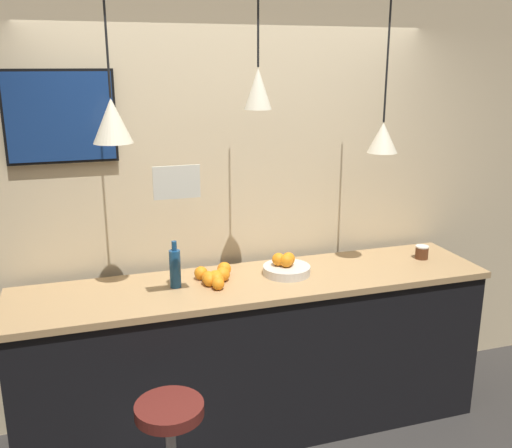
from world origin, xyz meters
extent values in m
cube|color=beige|center=(0.00, 1.03, 1.45)|extent=(8.00, 0.06, 2.90)
cube|color=black|center=(0.00, 0.60, 0.49)|extent=(2.84, 0.60, 0.98)
cube|color=tan|center=(0.00, 0.60, 1.00)|extent=(2.88, 0.64, 0.04)
cylinder|color=#5B1E19|center=(-0.65, -0.10, 0.70)|extent=(0.33, 0.33, 0.06)
cylinder|color=beige|center=(0.21, 0.63, 1.05)|extent=(0.29, 0.29, 0.05)
sphere|color=orange|center=(0.16, 0.65, 1.11)|extent=(0.08, 0.08, 0.08)
sphere|color=orange|center=(0.20, 0.62, 1.11)|extent=(0.08, 0.08, 0.08)
sphere|color=orange|center=(0.23, 0.65, 1.11)|extent=(0.08, 0.08, 0.08)
sphere|color=orange|center=(0.22, 0.63, 1.11)|extent=(0.08, 0.08, 0.08)
sphere|color=orange|center=(-0.25, 0.62, 1.06)|extent=(0.08, 0.08, 0.08)
sphere|color=orange|center=(-0.19, 0.64, 1.06)|extent=(0.08, 0.08, 0.08)
sphere|color=orange|center=(-0.29, 0.58, 1.06)|extent=(0.08, 0.08, 0.08)
sphere|color=orange|center=(-0.31, 0.70, 1.06)|extent=(0.08, 0.08, 0.08)
sphere|color=orange|center=(-0.21, 0.63, 1.05)|extent=(0.07, 0.07, 0.07)
sphere|color=orange|center=(-0.25, 0.52, 1.05)|extent=(0.07, 0.07, 0.07)
sphere|color=orange|center=(-0.21, 0.64, 1.06)|extent=(0.08, 0.08, 0.08)
sphere|color=orange|center=(-0.28, 0.63, 1.06)|extent=(0.07, 0.07, 0.07)
sphere|color=orange|center=(-0.24, 0.60, 1.05)|extent=(0.07, 0.07, 0.07)
sphere|color=orange|center=(-0.21, 0.63, 1.05)|extent=(0.07, 0.07, 0.07)
sphere|color=orange|center=(-0.16, 0.72, 1.06)|extent=(0.09, 0.09, 0.09)
sphere|color=orange|center=(-0.20, 0.64, 1.06)|extent=(0.09, 0.09, 0.09)
sphere|color=orange|center=(-0.29, 0.61, 1.06)|extent=(0.08, 0.08, 0.08)
sphere|color=orange|center=(-0.25, 0.57, 1.06)|extent=(0.08, 0.08, 0.08)
cylinder|color=navy|center=(-0.48, 0.63, 1.13)|extent=(0.07, 0.07, 0.22)
cylinder|color=navy|center=(-0.48, 0.63, 1.27)|extent=(0.03, 0.03, 0.06)
cylinder|color=#562D19|center=(1.17, 0.63, 1.06)|extent=(0.09, 0.09, 0.08)
cylinder|color=white|center=(1.17, 0.63, 1.10)|extent=(0.09, 0.09, 0.01)
cylinder|color=black|center=(-0.78, 0.56, 2.45)|extent=(0.01, 0.01, 0.69)
cone|color=beige|center=(-0.78, 0.56, 1.99)|extent=(0.20, 0.20, 0.23)
sphere|color=#F9EFCC|center=(-0.78, 0.56, 1.90)|extent=(0.04, 0.04, 0.04)
cylinder|color=black|center=(0.00, 0.56, 2.53)|extent=(0.01, 0.01, 0.54)
cone|color=beige|center=(0.00, 0.56, 2.14)|extent=(0.15, 0.15, 0.22)
sphere|color=#F9EFCC|center=(0.00, 0.56, 2.05)|extent=(0.04, 0.04, 0.04)
cylinder|color=black|center=(0.78, 0.56, 2.37)|extent=(0.01, 0.01, 0.86)
cone|color=beige|center=(0.78, 0.56, 1.85)|extent=(0.18, 0.18, 0.18)
sphere|color=#F9EFCC|center=(0.78, 0.56, 1.78)|extent=(0.04, 0.04, 0.04)
cube|color=black|center=(-1.04, 0.98, 1.99)|extent=(0.61, 0.04, 0.53)
cube|color=navy|center=(-1.04, 0.96, 1.99)|extent=(0.58, 0.01, 0.50)
cube|color=white|center=(-0.50, 0.36, 1.70)|extent=(0.24, 0.01, 0.17)
camera|label=1|loc=(-0.97, -2.46, 2.28)|focal=40.00mm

